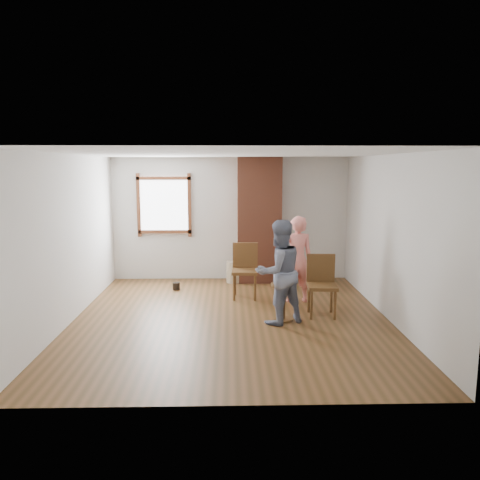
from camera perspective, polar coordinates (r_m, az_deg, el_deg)
name	(u,v)px	position (r m, az deg, el deg)	size (l,w,h in m)	color
ground	(231,319)	(7.58, -1.08, -9.58)	(5.50, 5.50, 0.00)	brown
room_shell	(227,203)	(7.81, -1.56, 4.55)	(5.04, 5.52, 2.62)	silver
brick_chimney	(259,220)	(9.77, 2.34, 2.43)	(0.90, 0.50, 2.60)	brown
stoneware_crock	(235,272)	(9.83, -0.66, -3.88)	(0.35, 0.35, 0.45)	tan
dark_pot	(176,286)	(9.36, -7.78, -5.59)	(0.14, 0.14, 0.14)	black
dining_chair_left	(245,267)	(8.68, 0.61, -3.33)	(0.50, 0.50, 1.00)	brown
dining_chair_right	(321,282)	(7.76, 9.90, -5.01)	(0.49, 0.49, 0.99)	brown
side_table	(284,296)	(7.41, 5.34, -6.78)	(0.40, 0.40, 0.60)	brown
cake_plate	(284,283)	(7.36, 5.37, -5.27)	(0.18, 0.18, 0.01)	white
cake_slice	(285,281)	(7.35, 5.45, -5.02)	(0.08, 0.07, 0.06)	white
man	(279,272)	(7.21, 4.77, -3.91)	(0.78, 0.61, 1.61)	#141D39
person_pink	(297,259)	(8.38, 6.95, -2.34)	(0.57, 0.37, 1.55)	#F8867C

